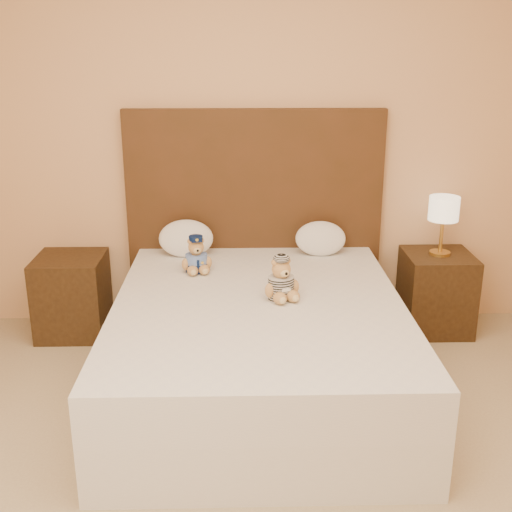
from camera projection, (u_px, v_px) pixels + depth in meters
The scene contains 10 objects.
room_walls at pixel (265, 71), 2.45m from camera, with size 4.04×4.52×2.72m.
bed at pixel (259, 346), 3.64m from camera, with size 1.60×2.00×0.55m.
headboard at pixel (255, 219), 4.45m from camera, with size 1.75×0.08×1.50m, color #462815.
nightstand_left at pixel (72, 295), 4.37m from camera, with size 0.45×0.45×0.55m, color #3B2712.
nightstand_right at pixel (436, 292), 4.43m from camera, with size 0.45×0.45×0.55m, color #3B2712.
lamp at pixel (444, 212), 4.24m from camera, with size 0.20×0.20×0.40m.
teddy_police at pixel (196, 254), 3.98m from camera, with size 0.20×0.19×0.23m, color #BF884A, non-canonical shape.
teddy_prisoner at pixel (281, 278), 3.55m from camera, with size 0.22×0.21×0.24m, color #BF884A, non-canonical shape.
pillow_left at pixel (186, 237), 4.29m from camera, with size 0.36×0.24×0.26m, color white.
pillow_right at pixel (321, 237), 4.31m from camera, with size 0.34×0.22×0.24m, color white.
Camera 1 is at (-0.10, -2.09, 1.91)m, focal length 45.00 mm.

